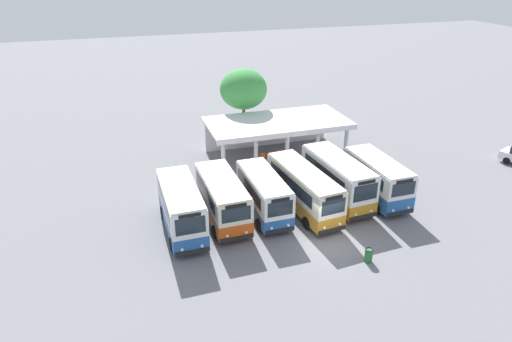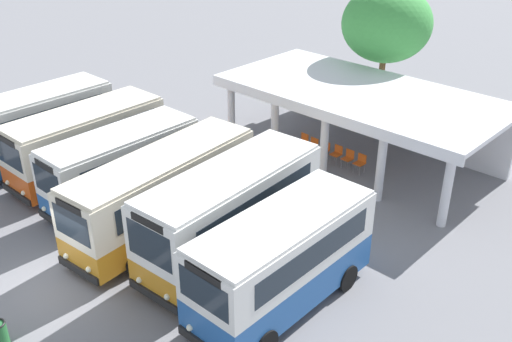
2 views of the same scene
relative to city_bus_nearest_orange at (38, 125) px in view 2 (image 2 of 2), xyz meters
name	(u,v)px [view 2 (image 2 of 2)]	position (x,y,z in m)	size (l,w,h in m)	color
ground_plane	(55,286)	(8.73, -4.41, -1.83)	(180.00, 180.00, 0.00)	slate
city_bus_nearest_orange	(38,125)	(0.00, 0.00, 0.00)	(2.39, 6.89, 3.32)	black
city_bus_second_in_row	(86,141)	(2.94, 0.66, -0.11)	(2.53, 7.00, 3.10)	black
city_bus_middle_cream	(122,164)	(5.89, 0.43, -0.14)	(2.29, 6.55, 3.05)	black
city_bus_fourth_amber	(164,190)	(8.83, 0.18, -0.08)	(2.88, 8.13, 3.15)	black
city_bus_fifth_blue	(231,211)	(11.78, 0.74, 0.04)	(2.79, 7.45, 3.40)	black
city_bus_far_end_green	(282,258)	(14.72, 0.01, -0.05)	(2.45, 6.57, 3.22)	black
terminal_canopy	(367,102)	(10.48, 10.81, 0.83)	(12.73, 6.26, 3.40)	silver
waiting_chair_end_by_column	(303,141)	(8.12, 9.18, -1.31)	(0.45, 0.45, 0.86)	slate
waiting_chair_second_from_end	(313,145)	(8.78, 9.10, -1.31)	(0.45, 0.45, 0.86)	slate
waiting_chair_middle_seat	(324,149)	(9.44, 9.13, -1.31)	(0.45, 0.45, 0.86)	slate
waiting_chair_fourth_seat	(337,153)	(10.10, 9.21, -1.31)	(0.45, 0.45, 0.86)	slate
waiting_chair_fifth_seat	(348,157)	(10.76, 9.19, -1.31)	(0.45, 0.45, 0.86)	slate
waiting_chair_far_end_seat	(360,162)	(11.42, 9.18, -1.31)	(0.45, 0.45, 0.86)	slate
roadside_tree_behind_canopy	(387,24)	(8.66, 14.84, 3.41)	(4.53, 4.53, 7.18)	brown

